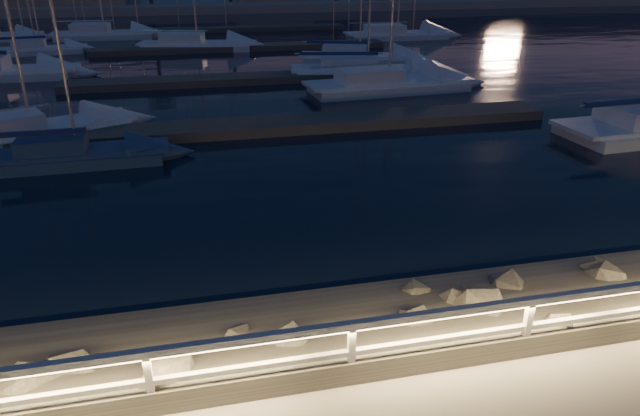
# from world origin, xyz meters

# --- Properties ---
(ground) EXTENTS (400.00, 400.00, 0.00)m
(ground) POSITION_xyz_m (0.00, 0.00, 0.00)
(ground) COLOR gray
(ground) RESTS_ON ground
(harbor_water) EXTENTS (400.00, 440.00, 0.60)m
(harbor_water) POSITION_xyz_m (0.00, 31.22, -0.97)
(harbor_water) COLOR black
(harbor_water) RESTS_ON ground
(guard_rail) EXTENTS (44.11, 0.12, 1.06)m
(guard_rail) POSITION_xyz_m (-0.07, -0.00, 0.77)
(guard_rail) COLOR silver
(guard_rail) RESTS_ON ground
(riprap) EXTENTS (41.52, 2.57, 1.31)m
(riprap) POSITION_xyz_m (-1.19, 1.29, -0.17)
(riprap) COLOR slate
(riprap) RESTS_ON ground
(floating_docks) EXTENTS (22.00, 36.00, 0.40)m
(floating_docks) POSITION_xyz_m (0.00, 32.50, -0.40)
(floating_docks) COLOR #60574F
(floating_docks) RESTS_ON ground
(far_shore) EXTENTS (160.00, 14.00, 5.20)m
(far_shore) POSITION_xyz_m (-0.12, 74.05, 0.29)
(far_shore) COLOR gray
(far_shore) RESTS_ON ground
(sailboat_a) EXTENTS (6.13, 1.99, 10.41)m
(sailboat_a) POSITION_xyz_m (-8.25, 13.40, -0.20)
(sailboat_a) COLOR navy
(sailboat_a) RESTS_ON ground
(sailboat_b) EXTENTS (7.85, 5.10, 13.08)m
(sailboat_b) POSITION_xyz_m (-10.42, 16.52, -0.16)
(sailboat_b) COLOR silver
(sailboat_b) RESTS_ON ground
(sailboat_c) EXTENTS (9.17, 3.41, 15.23)m
(sailboat_c) POSITION_xyz_m (5.97, 21.93, -0.14)
(sailboat_c) COLOR silver
(sailboat_c) RESTS_ON ground
(sailboat_g) EXTENTS (8.27, 4.75, 13.57)m
(sailboat_g) POSITION_xyz_m (7.00, 30.85, -0.17)
(sailboat_g) COLOR silver
(sailboat_g) RESTS_ON ground
(sailboat_h) EXTENTS (9.33, 4.43, 15.22)m
(sailboat_h) POSITION_xyz_m (6.04, 26.04, -0.16)
(sailboat_h) COLOR silver
(sailboat_h) RESTS_ON ground
(sailboat_i) EXTENTS (6.32, 2.50, 10.55)m
(sailboat_i) POSITION_xyz_m (-14.65, 39.42, -0.20)
(sailboat_i) COLOR silver
(sailboat_i) RESTS_ON ground
(sailboat_k) EXTENTS (9.07, 4.28, 14.86)m
(sailboat_k) POSITION_xyz_m (-3.52, 38.95, -0.15)
(sailboat_k) COLOR silver
(sailboat_k) RESTS_ON ground
(sailboat_l) EXTENTS (9.22, 3.08, 15.40)m
(sailboat_l) POSITION_xyz_m (13.48, 41.47, -0.16)
(sailboat_l) COLOR silver
(sailboat_l) RESTS_ON ground
(sailboat_n) EXTENTS (8.79, 3.06, 14.75)m
(sailboat_n) POSITION_xyz_m (-11.15, 47.01, -0.13)
(sailboat_n) COLOR silver
(sailboat_n) RESTS_ON ground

